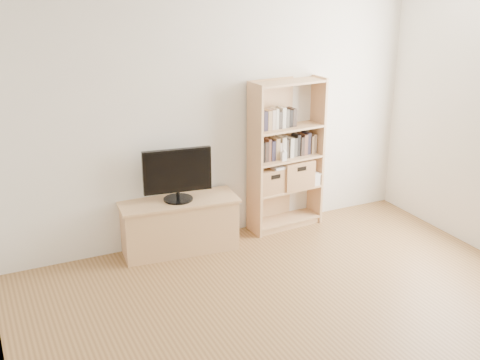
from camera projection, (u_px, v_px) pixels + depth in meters
back_wall at (213, 114)px, 6.00m from camera, size 4.50×0.02×2.60m
tv_stand at (179, 226)px, 5.98m from camera, size 1.16×0.53×0.51m
bookshelf at (286, 156)px, 6.35m from camera, size 0.83×0.35×1.61m
television at (177, 175)px, 5.79m from camera, size 0.67×0.14×0.52m
books_row_mid at (286, 147)px, 6.34m from camera, size 0.79×0.25×0.21m
books_row_upper at (272, 119)px, 6.14m from camera, size 0.38×0.18×0.19m
baby_monitor at (284, 156)px, 6.23m from camera, size 0.05×0.03×0.10m
basket_left at (269, 179)px, 6.32m from camera, size 0.33×0.28×0.26m
basket_right at (294, 173)px, 6.46m from camera, size 0.38×0.32×0.30m
laptop at (283, 165)px, 6.34m from camera, size 0.35×0.27×0.03m
magazine_stack at (307, 178)px, 6.58m from camera, size 0.19×0.26×0.12m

